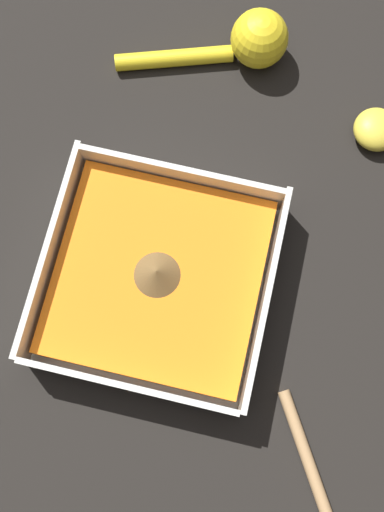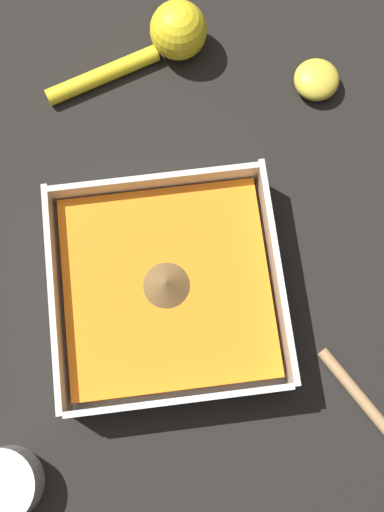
# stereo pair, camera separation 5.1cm
# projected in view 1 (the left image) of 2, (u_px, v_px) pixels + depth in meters

# --- Properties ---
(ground_plane) EXTENTS (4.00, 4.00, 0.00)m
(ground_plane) POSITION_uv_depth(u_px,v_px,m) (118.00, 273.00, 0.63)
(ground_plane) COLOR black
(square_dish) EXTENTS (0.22, 0.22, 0.06)m
(square_dish) POSITION_uv_depth(u_px,v_px,m) (158.00, 281.00, 0.61)
(square_dish) COLOR silver
(square_dish) RESTS_ON ground_plane
(lemon_squeezer) EXTENTS (0.09, 0.19, 0.06)m
(lemon_squeezer) POSITION_uv_depth(u_px,v_px,m) (246.00, 42.00, 0.66)
(lemon_squeezer) COLOR yellow
(lemon_squeezer) RESTS_ON ground_plane
(lemon_half) EXTENTS (0.05, 0.05, 0.03)m
(lemon_half) POSITION_uv_depth(u_px,v_px,m) (377.00, 130.00, 0.65)
(lemon_half) COLOR yellow
(lemon_half) RESTS_ON ground_plane
(wooden_spoon) EXTENTS (0.18, 0.12, 0.01)m
(wooden_spoon) POSITION_uv_depth(u_px,v_px,m) (324.00, 508.00, 0.57)
(wooden_spoon) COLOR tan
(wooden_spoon) RESTS_ON ground_plane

